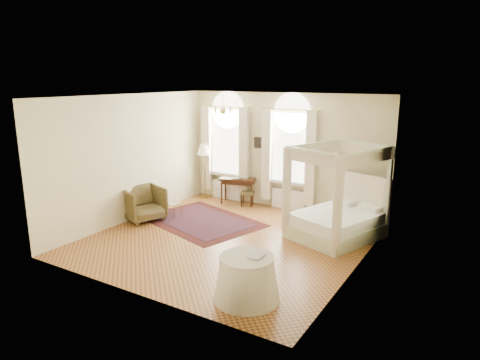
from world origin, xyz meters
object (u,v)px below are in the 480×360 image
(nightstand, at_px, (351,211))
(armchair, at_px, (143,204))
(floor_lamp, at_px, (204,152))
(side_table, at_px, (247,278))
(coffee_table, at_px, (171,204))
(canopy_bed, at_px, (336,217))
(writing_desk, at_px, (238,181))
(stool, at_px, (247,194))

(nightstand, height_order, armchair, armchair)
(armchair, distance_m, floor_lamp, 2.82)
(nightstand, height_order, side_table, side_table)
(armchair, bearing_deg, side_table, -96.20)
(coffee_table, relative_size, floor_lamp, 0.32)
(canopy_bed, xyz_separation_m, floor_lamp, (-4.69, 1.24, 0.95))
(canopy_bed, bearing_deg, side_table, -95.14)
(nightstand, relative_size, side_table, 0.54)
(writing_desk, relative_size, coffee_table, 2.13)
(writing_desk, distance_m, coffee_table, 2.22)
(stool, bearing_deg, writing_desk, 164.43)
(canopy_bed, relative_size, nightstand, 3.96)
(nightstand, distance_m, stool, 3.08)
(coffee_table, xyz_separation_m, side_table, (4.09, -2.87, 0.05))
(nightstand, height_order, coffee_table, nightstand)
(canopy_bed, height_order, writing_desk, canopy_bed)
(writing_desk, xyz_separation_m, coffee_table, (-0.96, -1.98, -0.34))
(nightstand, distance_m, side_table, 4.86)
(canopy_bed, distance_m, coffee_table, 4.48)
(coffee_table, bearing_deg, nightstand, 24.09)
(canopy_bed, relative_size, armchair, 2.46)
(nightstand, relative_size, stool, 1.32)
(nightstand, xyz_separation_m, writing_desk, (-3.46, 0.00, 0.36))
(stool, relative_size, side_table, 0.41)
(stool, distance_m, side_table, 5.48)
(nightstand, relative_size, floor_lamp, 0.36)
(nightstand, xyz_separation_m, side_table, (-0.33, -4.85, 0.08))
(armchair, xyz_separation_m, coffee_table, (0.37, 0.66, -0.12))
(nightstand, bearing_deg, coffee_table, -155.91)
(stool, xyz_separation_m, armchair, (-1.71, -2.53, 0.10))
(canopy_bed, bearing_deg, coffee_table, -170.56)
(coffee_table, distance_m, floor_lamp, 2.29)
(canopy_bed, distance_m, floor_lamp, 4.94)
(canopy_bed, relative_size, floor_lamp, 1.43)
(writing_desk, distance_m, side_table, 5.78)
(nightstand, distance_m, armchair, 5.47)
(armchair, height_order, side_table, armchair)
(armchair, bearing_deg, stool, -13.84)
(nightstand, relative_size, coffee_table, 1.13)
(coffee_table, xyz_separation_m, floor_lamp, (-0.27, 1.98, 1.12))
(coffee_table, height_order, side_table, side_table)
(floor_lamp, bearing_deg, armchair, -92.11)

